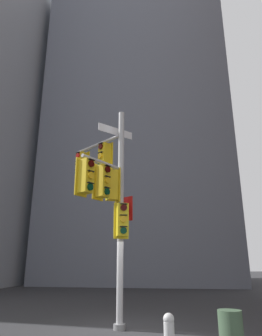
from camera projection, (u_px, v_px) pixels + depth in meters
ground at (119, 330)px, 8.87m from camera, size 120.00×120.00×0.00m
building_mid_block at (143, 146)px, 35.65m from camera, size 17.44×17.44×29.81m
signal_pole_assembly at (106, 187)px, 10.13m from camera, size 2.48×3.32×7.01m
fire_hydrant at (169, 335)px, 6.24m from camera, size 0.33×0.23×0.88m
trash_bin at (231, 333)px, 6.47m from camera, size 0.52×0.52×0.90m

